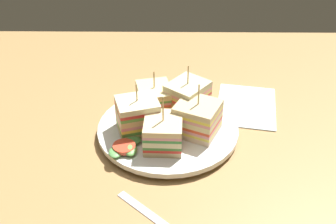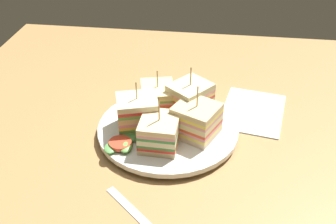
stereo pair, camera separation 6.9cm
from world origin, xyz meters
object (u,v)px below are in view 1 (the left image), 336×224
(sandwich_wedge_2, at_px, (197,118))
(sandwich_wedge_1, at_px, (163,133))
(plate, at_px, (168,129))
(sandwich_wedge_3, at_px, (187,99))
(napkin, at_px, (246,105))
(chip_pile, at_px, (168,125))
(sandwich_wedge_0, at_px, (138,115))
(sandwich_wedge_4, at_px, (155,100))

(sandwich_wedge_2, bearing_deg, sandwich_wedge_1, 57.64)
(plate, bearing_deg, sandwich_wedge_3, -40.95)
(napkin, bearing_deg, chip_pile, 122.58)
(sandwich_wedge_0, height_order, napkin, sandwich_wedge_0)
(sandwich_wedge_3, height_order, napkin, sandwich_wedge_3)
(chip_pile, bearing_deg, napkin, -57.42)
(sandwich_wedge_3, bearing_deg, plate, -2.23)
(sandwich_wedge_3, bearing_deg, sandwich_wedge_2, 54.72)
(sandwich_wedge_3, bearing_deg, sandwich_wedge_4, -57.28)
(sandwich_wedge_4, bearing_deg, napkin, 91.03)
(sandwich_wedge_0, bearing_deg, sandwich_wedge_2, -19.57)
(plate, xyz_separation_m, sandwich_wedge_3, (0.04, -0.03, 0.04))
(plate, distance_m, sandwich_wedge_3, 0.06)
(plate, height_order, napkin, plate)
(sandwich_wedge_0, bearing_deg, sandwich_wedge_3, 13.47)
(sandwich_wedge_1, relative_size, sandwich_wedge_3, 0.94)
(sandwich_wedge_2, relative_size, sandwich_wedge_4, 1.12)
(sandwich_wedge_0, relative_size, sandwich_wedge_3, 0.93)
(sandwich_wedge_2, height_order, sandwich_wedge_4, sandwich_wedge_2)
(sandwich_wedge_1, height_order, napkin, sandwich_wedge_1)
(sandwich_wedge_1, xyz_separation_m, chip_pile, (0.04, -0.01, -0.02))
(sandwich_wedge_2, bearing_deg, chip_pile, 16.69)
(sandwich_wedge_1, distance_m, sandwich_wedge_3, 0.10)
(sandwich_wedge_4, bearing_deg, sandwich_wedge_1, -2.57)
(sandwich_wedge_0, distance_m, chip_pile, 0.05)
(sandwich_wedge_1, distance_m, napkin, 0.22)
(plate, xyz_separation_m, napkin, (0.09, -0.15, -0.01))
(plate, xyz_separation_m, sandwich_wedge_2, (-0.02, -0.05, 0.03))
(sandwich_wedge_2, xyz_separation_m, chip_pile, (0.01, 0.05, -0.02))
(napkin, bearing_deg, sandwich_wedge_1, 131.46)
(sandwich_wedge_1, height_order, chip_pile, sandwich_wedge_1)
(plate, xyz_separation_m, sandwich_wedge_1, (-0.05, 0.01, 0.03))
(plate, relative_size, chip_pile, 3.34)
(sandwich_wedge_3, bearing_deg, sandwich_wedge_1, 14.26)
(plate, distance_m, sandwich_wedge_1, 0.06)
(sandwich_wedge_0, xyz_separation_m, sandwich_wedge_3, (0.05, -0.08, 0.00))
(napkin, bearing_deg, sandwich_wedge_0, 116.27)
(sandwich_wedge_0, distance_m, sandwich_wedge_4, 0.06)
(chip_pile, bearing_deg, sandwich_wedge_0, 93.11)
(sandwich_wedge_1, distance_m, sandwich_wedge_2, 0.07)
(sandwich_wedge_2, relative_size, sandwich_wedge_3, 0.95)
(sandwich_wedge_2, height_order, chip_pile, sandwich_wedge_2)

